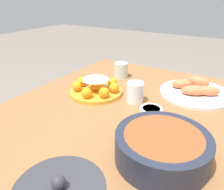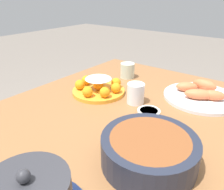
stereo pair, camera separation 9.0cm
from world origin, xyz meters
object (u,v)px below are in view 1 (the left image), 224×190
at_px(serving_bowl, 162,146).
at_px(cup_far, 135,92).
at_px(sauce_bowl, 151,112).
at_px(dining_table, 131,135).
at_px(cake_plate, 96,88).
at_px(cup_near, 121,70).
at_px(seafood_platter, 195,90).

distance_m(serving_bowl, cup_far, 0.36).
height_order(serving_bowl, sauce_bowl, serving_bowl).
relative_size(serving_bowl, cup_far, 3.01).
xyz_separation_m(dining_table, cake_plate, (-0.10, -0.23, 0.12)).
bearing_deg(serving_bowl, cup_near, -141.15).
relative_size(seafood_platter, cup_far, 3.69).
height_order(cake_plate, cup_near, cup_near).
height_order(cake_plate, cup_far, cup_far).
bearing_deg(cup_far, serving_bowl, 37.61).
distance_m(sauce_bowl, seafood_platter, 0.30).
bearing_deg(seafood_platter, cup_far, -43.83).
distance_m(dining_table, serving_bowl, 0.28).
relative_size(cake_plate, serving_bowl, 0.93).
distance_m(sauce_bowl, cup_far, 0.13).
bearing_deg(cup_near, dining_table, 34.60).
bearing_deg(cake_plate, cup_near, -178.13).
xyz_separation_m(serving_bowl, sauce_bowl, (-0.21, -0.12, -0.03)).
height_order(sauce_bowl, seafood_platter, seafood_platter).
height_order(dining_table, serving_bowl, serving_bowl).
bearing_deg(cup_near, seafood_platter, 87.17).
bearing_deg(serving_bowl, seafood_platter, -178.16).
bearing_deg(seafood_platter, cup_near, -92.83).
xyz_separation_m(serving_bowl, cup_near, (-0.52, -0.42, -0.00)).
xyz_separation_m(cake_plate, seafood_platter, (-0.23, 0.39, -0.01)).
relative_size(dining_table, serving_bowl, 4.66).
xyz_separation_m(cake_plate, serving_bowl, (0.27, 0.41, 0.02)).
height_order(cake_plate, seafood_platter, cake_plate).
distance_m(cake_plate, serving_bowl, 0.49).
xyz_separation_m(seafood_platter, cup_far, (0.21, -0.20, 0.02)).
distance_m(serving_bowl, seafood_platter, 0.50).
height_order(sauce_bowl, cup_near, cup_near).
bearing_deg(sauce_bowl, cake_plate, -100.84).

